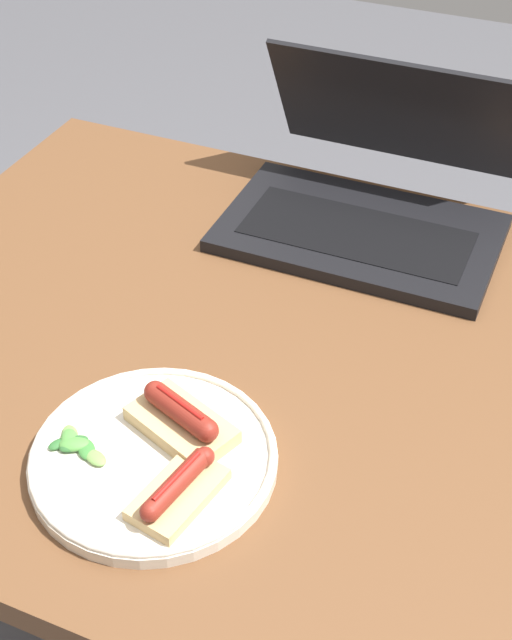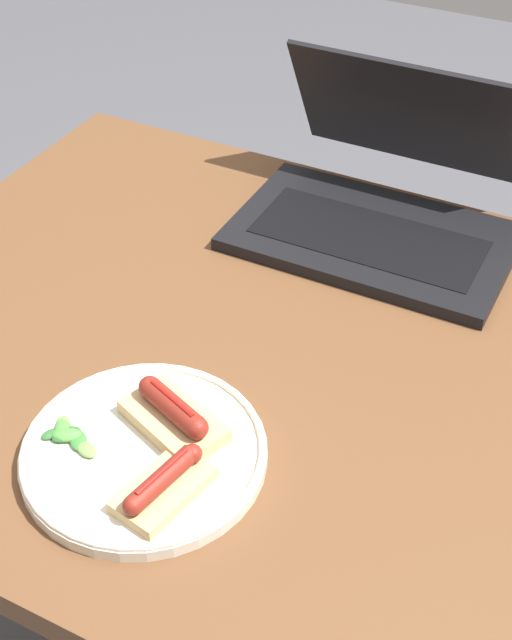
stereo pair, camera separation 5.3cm
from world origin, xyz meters
TOP-DOWN VIEW (x-y plane):
  - desk at (0.00, 0.00)m, footprint 1.11×0.83m
  - laptop at (0.01, 0.31)m, footprint 0.38×0.34m
  - plate at (-0.06, -0.21)m, footprint 0.26×0.26m
  - sausage_toast_left at (-0.05, -0.17)m, footprint 0.13×0.10m
  - sausage_toast_middle at (-0.01, -0.25)m, footprint 0.07×0.11m
  - salad_pile at (-0.14, -0.24)m, footprint 0.07×0.05m

SIDE VIEW (x-z plane):
  - desk at x=0.00m, z-range 0.29..1.00m
  - plate at x=-0.06m, z-range 0.71..0.73m
  - salad_pile at x=-0.14m, z-range 0.72..0.73m
  - sausage_toast_middle at x=-0.01m, z-range 0.72..0.76m
  - sausage_toast_left at x=-0.05m, z-range 0.72..0.76m
  - laptop at x=0.01m, z-range 0.64..0.86m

